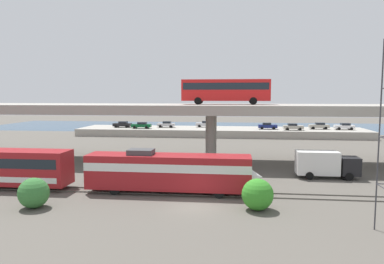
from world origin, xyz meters
TOP-DOWN VIEW (x-y plane):
  - ground_plane at (0.00, 0.00)m, footprint 260.00×260.00m
  - rail_strip_near at (0.00, 3.22)m, footprint 110.00×0.12m
  - rail_strip_far at (0.00, 4.78)m, footprint 110.00×0.12m
  - train_locomotive at (-2.23, 4.00)m, footprint 16.66×3.04m
  - highway_overpass at (0.00, 20.00)m, footprint 96.00×11.14m
  - transit_bus_on_overpass at (1.91, 20.97)m, footprint 12.00×2.68m
  - service_truck_west at (13.40, 12.31)m, footprint 6.80×2.46m
  - pier_parking_lot at (0.00, 55.00)m, footprint 65.71×12.22m
  - parked_car_0 at (-12.96, 55.48)m, footprint 4.06×1.87m
  - parked_car_1 at (22.17, 55.29)m, footprint 4.36×1.83m
  - parked_car_2 at (27.45, 54.49)m, footprint 4.23×1.99m
  - parked_car_3 at (15.95, 52.18)m, footprint 4.29×1.93m
  - parked_car_4 at (-3.72, 57.58)m, footprint 4.62×1.97m
  - parked_car_5 at (-18.17, 52.16)m, footprint 4.48×1.85m
  - parked_car_6 at (-23.31, 54.19)m, footprint 4.20×2.00m
  - parked_car_7 at (10.56, 53.83)m, footprint 4.18×1.96m
  - harbor_water at (0.00, 78.00)m, footprint 140.00×36.00m
  - shrub_left at (-13.27, -1.91)m, footprint 2.53×2.53m
  - shrub_right at (5.13, -0.31)m, footprint 2.59×2.59m

SIDE VIEW (x-z plane):
  - ground_plane at x=0.00m, z-range 0.00..0.00m
  - harbor_water at x=0.00m, z-range 0.00..0.01m
  - rail_strip_near at x=0.00m, z-range 0.00..0.12m
  - rail_strip_far at x=0.00m, z-range 0.00..0.12m
  - pier_parking_lot at x=0.00m, z-range 0.00..1.66m
  - shrub_left at x=-13.27m, z-range 0.00..2.53m
  - shrub_right at x=5.13m, z-range 0.00..2.59m
  - service_truck_west at x=13.40m, z-range 0.12..3.16m
  - train_locomotive at x=-2.23m, z-range 0.10..4.28m
  - parked_car_0 at x=-12.96m, z-range 1.69..3.19m
  - parked_car_1 at x=22.17m, z-range 1.69..3.19m
  - parked_car_7 at x=10.56m, z-range 1.69..3.19m
  - parked_car_3 at x=15.95m, z-range 1.69..3.19m
  - parked_car_5 at x=-18.17m, z-range 1.69..3.19m
  - parked_car_6 at x=-23.31m, z-range 1.69..3.19m
  - parked_car_2 at x=27.45m, z-range 1.69..3.19m
  - parked_car_4 at x=-3.72m, z-range 1.69..3.19m
  - highway_overpass at x=0.00m, z-range 3.27..11.33m
  - transit_bus_on_overpass at x=1.91m, z-range 8.42..11.82m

